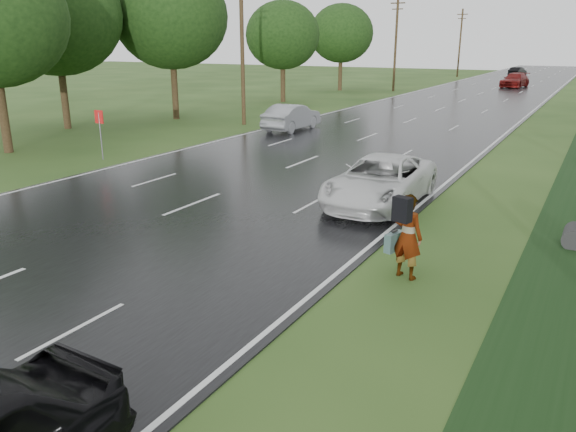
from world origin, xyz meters
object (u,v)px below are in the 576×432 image
(road_sign, at_px, (100,125))
(pedestrian, at_px, (406,235))
(white_pickup, at_px, (380,181))
(silver_sedan, at_px, (292,117))

(road_sign, height_order, pedestrian, road_sign)
(pedestrian, xyz_separation_m, white_pickup, (-2.67, 5.52, -0.21))
(pedestrian, bearing_deg, white_pickup, -48.55)
(road_sign, relative_size, pedestrian, 1.13)
(pedestrian, relative_size, white_pickup, 0.35)
(road_sign, distance_m, white_pickup, 14.05)
(silver_sedan, bearing_deg, road_sign, 74.44)
(road_sign, xyz_separation_m, silver_sedan, (3.38, 12.21, -0.81))
(pedestrian, height_order, white_pickup, pedestrian)
(road_sign, relative_size, silver_sedan, 0.48)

